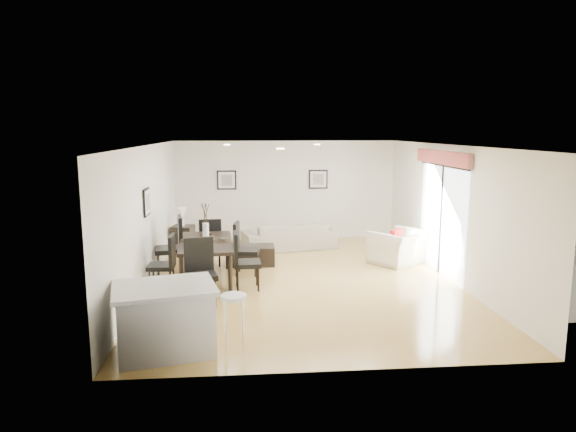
{
  "coord_description": "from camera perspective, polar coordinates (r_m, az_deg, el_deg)",
  "views": [
    {
      "loc": [
        -1.15,
        -9.95,
        2.99
      ],
      "look_at": [
        -0.25,
        0.4,
        1.24
      ],
      "focal_mm": 32.0,
      "sensor_mm": 36.0,
      "label": 1
    }
  ],
  "objects": [
    {
      "name": "dining_chair_wfar",
      "position": [
        10.81,
        -12.57,
        -2.94
      ],
      "size": [
        0.64,
        0.64,
        1.25
      ],
      "rotation": [
        0.0,
        0.0,
        -1.41
      ],
      "color": "black",
      "rests_on": "ground"
    },
    {
      "name": "dining_chair_head",
      "position": [
        9.05,
        -9.75,
        -5.65
      ],
      "size": [
        0.62,
        0.62,
        1.15
      ],
      "rotation": [
        0.0,
        0.0,
        0.22
      ],
      "color": "black",
      "rests_on": "ground"
    },
    {
      "name": "bar_stool",
      "position": [
        7.12,
        -6.05,
        -9.56
      ],
      "size": [
        0.36,
        0.36,
        0.78
      ],
      "color": "white",
      "rests_on": "ground"
    },
    {
      "name": "sliding_door",
      "position": [
        11.12,
        16.72,
        2.3
      ],
      "size": [
        0.12,
        2.7,
        2.57
      ],
      "color": "white",
      "rests_on": "wall_right"
    },
    {
      "name": "dining_chair_enear",
      "position": [
        9.73,
        -5.11,
        -4.63
      ],
      "size": [
        0.52,
        0.52,
        1.1
      ],
      "rotation": [
        0.0,
        0.0,
        1.62
      ],
      "color": "black",
      "rests_on": "ground"
    },
    {
      "name": "table_lamp",
      "position": [
        12.8,
        -11.68,
        0.21
      ],
      "size": [
        0.24,
        0.24,
        0.45
      ],
      "color": "white",
      "rests_on": "side_table"
    },
    {
      "name": "courtyard",
      "position": [
        13.22,
        28.68,
        -0.63
      ],
      "size": [
        6.0,
        6.0,
        2.0
      ],
      "color": "gray",
      "rests_on": "ground"
    },
    {
      "name": "cushion",
      "position": [
        11.7,
        11.94,
        -2.38
      ],
      "size": [
        0.35,
        0.35,
        0.37
      ],
      "primitive_type": "cube",
      "rotation": [
        0.0,
        0.0,
        3.93
      ],
      "color": "#A21714",
      "rests_on": "armchair"
    },
    {
      "name": "dining_chair_wnear",
      "position": [
        9.85,
        -13.39,
        -4.78
      ],
      "size": [
        0.49,
        0.49,
        1.07
      ],
      "rotation": [
        0.0,
        0.0,
        -1.59
      ],
      "color": "black",
      "rests_on": "ground"
    },
    {
      "name": "framed_print_back_left",
      "position": [
        13.99,
        -6.83,
        3.99
      ],
      "size": [
        0.52,
        0.04,
        0.52
      ],
      "color": "black",
      "rests_on": "wall_back"
    },
    {
      "name": "dining_table",
      "position": [
        10.22,
        -9.08,
        -3.24
      ],
      "size": [
        1.12,
        2.06,
        0.83
      ],
      "rotation": [
        0.0,
        0.0,
        0.06
      ],
      "color": "black",
      "rests_on": "ground"
    },
    {
      "name": "wall_right",
      "position": [
        10.91,
        17.43,
        0.45
      ],
      "size": [
        0.04,
        8.0,
        2.7
      ],
      "primitive_type": "cube",
      "color": "white",
      "rests_on": "ground"
    },
    {
      "name": "side_table",
      "position": [
        12.91,
        -11.59,
        -2.53
      ],
      "size": [
        0.59,
        0.59,
        0.67
      ],
      "primitive_type": "cube",
      "rotation": [
        0.0,
        0.0,
        -0.19
      ],
      "color": "black",
      "rests_on": "ground"
    },
    {
      "name": "dining_chair_foot",
      "position": [
        11.46,
        -8.61,
        -2.6
      ],
      "size": [
        0.51,
        0.51,
        1.08
      ],
      "rotation": [
        0.0,
        0.0,
        3.2
      ],
      "color": "black",
      "rests_on": "ground"
    },
    {
      "name": "framed_print_left_wall",
      "position": [
        10.01,
        -15.42,
        1.5
      ],
      "size": [
        0.04,
        0.52,
        0.52
      ],
      "rotation": [
        0.0,
        0.0,
        1.57
      ],
      "color": "black",
      "rests_on": "wall_left"
    },
    {
      "name": "ground",
      "position": [
        10.46,
        1.54,
        -7.08
      ],
      "size": [
        8.0,
        8.0,
        0.0
      ],
      "primitive_type": "plane",
      "color": "tan",
      "rests_on": "ground"
    },
    {
      "name": "coffee_table",
      "position": [
        11.59,
        -4.17,
        -4.35
      ],
      "size": [
        1.07,
        0.65,
        0.42
      ],
      "primitive_type": "cube",
      "rotation": [
        0.0,
        0.0,
        -0.01
      ],
      "color": "black",
      "rests_on": "ground"
    },
    {
      "name": "armchair",
      "position": [
        11.88,
        12.25,
        -3.4
      ],
      "size": [
        1.52,
        1.49,
        0.75
      ],
      "primitive_type": "imported",
      "rotation": [
        0.0,
        0.0,
        3.77
      ],
      "color": "beige",
      "rests_on": "ground"
    },
    {
      "name": "framed_print_back_right",
      "position": [
        14.14,
        3.38,
        4.09
      ],
      "size": [
        0.52,
        0.04,
        0.52
      ],
      "color": "black",
      "rests_on": "wall_back"
    },
    {
      "name": "wall_front",
      "position": [
        6.28,
        5.76,
        -5.66
      ],
      "size": [
        6.0,
        0.04,
        2.7
      ],
      "primitive_type": "cube",
      "color": "white",
      "rests_on": "ground"
    },
    {
      "name": "ceiling",
      "position": [
        10.02,
        1.61,
        7.88
      ],
      "size": [
        6.0,
        8.0,
        0.02
      ],
      "primitive_type": "cube",
      "color": "white",
      "rests_on": "wall_back"
    },
    {
      "name": "dining_chair_efar",
      "position": [
        10.72,
        -5.1,
        -3.29
      ],
      "size": [
        0.56,
        0.56,
        1.1
      ],
      "rotation": [
        0.0,
        0.0,
        1.43
      ],
      "color": "black",
      "rests_on": "ground"
    },
    {
      "name": "kitchen_island",
      "position": [
        7.26,
        -13.48,
        -11.02
      ],
      "size": [
        1.53,
        1.3,
        0.94
      ],
      "rotation": [
        0.0,
        0.0,
        0.22
      ],
      "color": "silver",
      "rests_on": "ground"
    },
    {
      "name": "wall_back",
      "position": [
        14.1,
        -0.28,
        2.87
      ],
      "size": [
        6.0,
        0.04,
        2.7
      ],
      "primitive_type": "cube",
      "color": "white",
      "rests_on": "ground"
    },
    {
      "name": "vase",
      "position": [
        10.14,
        -9.14,
        -1.07
      ],
      "size": [
        0.97,
        1.49,
        0.76
      ],
      "color": "white",
      "rests_on": "dining_table"
    },
    {
      "name": "courtyard_plant_b",
      "position": [
        13.65,
        25.13,
        -2.45
      ],
      "size": [
        0.47,
        0.47,
        0.73
      ],
      "primitive_type": "imported",
      "rotation": [
        0.0,
        0.0,
        0.15
      ],
      "color": "#304F22",
      "rests_on": "ground"
    },
    {
      "name": "sofa",
      "position": [
        13.01,
        0.14,
        -2.2
      ],
      "size": [
        2.47,
        1.41,
        0.68
      ],
      "primitive_type": "imported",
      "rotation": [
        0.0,
        0.0,
        3.37
      ],
      "color": "#9E9680",
      "rests_on": "ground"
    },
    {
      "name": "wall_left",
      "position": [
        10.26,
        -15.32,
        -0.0
      ],
      "size": [
        0.04,
        8.0,
        2.7
      ],
      "primitive_type": "cube",
      "color": "white",
      "rests_on": "ground"
    }
  ]
}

